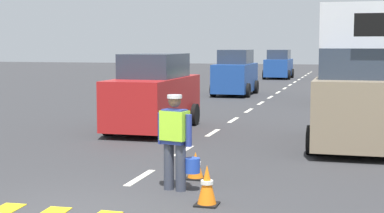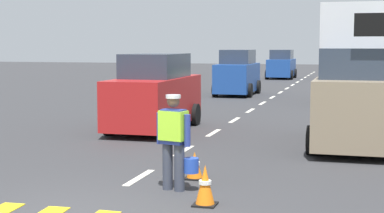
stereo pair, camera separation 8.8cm
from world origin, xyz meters
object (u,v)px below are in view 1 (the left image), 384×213
road_worker (176,137)px  delivery_truck (357,81)px  traffic_cone_near (195,166)px  car_oncoming_second (235,74)px  traffic_cone_far (207,185)px  car_oncoming_lead (154,95)px  car_parked_far (354,81)px  car_oncoming_third (279,65)px

road_worker → delivery_truck: 6.48m
traffic_cone_near → car_oncoming_second: (-2.93, 18.70, 0.80)m
traffic_cone_near → car_oncoming_second: car_oncoming_second is taller
traffic_cone_far → road_worker: bearing=132.7°
traffic_cone_far → car_oncoming_lead: car_oncoming_lead is taller
road_worker → car_oncoming_second: car_oncoming_second is taller
road_worker → car_oncoming_lead: size_ratio=0.38×
traffic_cone_near → car_oncoming_second: 18.94m
traffic_cone_near → delivery_truck: bearing=58.6°
delivery_truck → car_oncoming_second: 15.12m
road_worker → traffic_cone_far: road_worker is taller
car_oncoming_lead → car_parked_far: (5.66, 9.74, -0.08)m
traffic_cone_far → delivery_truck: size_ratio=0.14×
car_oncoming_second → delivery_truck: bearing=-67.3°
traffic_cone_far → car_oncoming_third: (-3.29, 35.55, 0.67)m
car_parked_far → road_worker: bearing=-99.9°
road_worker → delivery_truck: size_ratio=0.36×
car_oncoming_third → car_oncoming_lead: bearing=-90.5°
traffic_cone_far → traffic_cone_near: bearing=110.5°
traffic_cone_far → car_oncoming_lead: 8.48m
car_parked_far → car_oncoming_second: bearing=152.1°
car_oncoming_second → car_oncoming_lead: bearing=-89.7°
traffic_cone_far → car_oncoming_second: car_oncoming_second is taller
traffic_cone_near → car_oncoming_lead: (-2.86, 5.93, 0.80)m
delivery_truck → car_oncoming_lead: size_ratio=1.06×
delivery_truck → car_oncoming_third: 29.56m
traffic_cone_near → car_parked_far: 15.93m
traffic_cone_far → car_oncoming_lead: (-3.51, 7.69, 0.73)m
road_worker → car_oncoming_second: size_ratio=0.42×
traffic_cone_far → car_oncoming_lead: bearing=114.6°
road_worker → traffic_cone_far: bearing=-47.3°
traffic_cone_far → car_oncoming_second: size_ratio=0.17×
traffic_cone_far → car_oncoming_lead: size_ratio=0.15×
road_worker → car_oncoming_third: (-2.54, 34.74, 0.06)m
delivery_truck → car_parked_far: 10.93m
car_oncoming_lead → car_parked_far: car_oncoming_lead is taller
delivery_truck → car_oncoming_third: (-5.54, 29.03, -0.62)m
traffic_cone_near → car_parked_far: car_parked_far is taller
car_oncoming_third → car_oncoming_second: 15.10m
car_oncoming_third → car_oncoming_lead: size_ratio=0.90×
road_worker → car_oncoming_second: (-2.83, 19.64, 0.12)m
delivery_truck → road_worker: bearing=-117.7°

